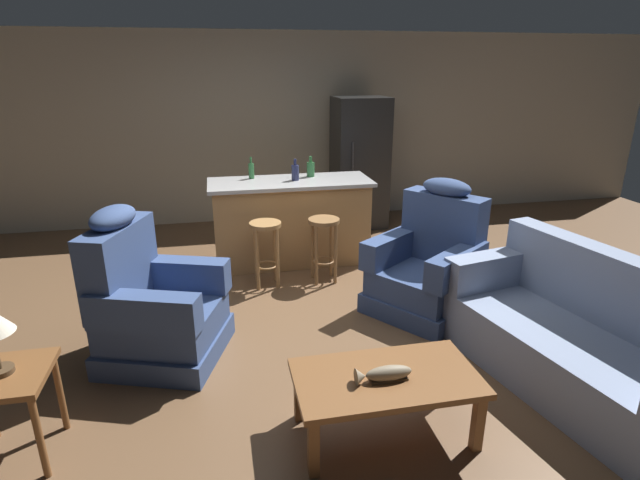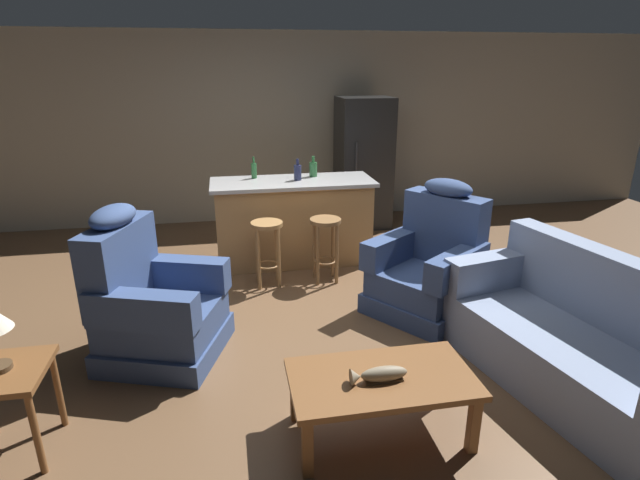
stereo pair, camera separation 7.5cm
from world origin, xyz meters
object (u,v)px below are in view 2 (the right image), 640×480
object	(u,v)px
bottle_wine_dark	(313,169)
end_table	(3,385)
kitchen_island	(293,221)
bar_stool_right	(325,238)
fish_figurine	(379,375)
coffee_table	(382,384)
couch	(580,343)
bottle_tall_green	(254,170)
recliner_near_island	(429,267)
refrigerator	(363,163)
recliner_near_lamp	(152,305)
bar_stool_left	(267,242)
bottle_short_amber	(298,172)

from	to	relation	value
bottle_wine_dark	end_table	bearing A→B (deg)	-128.31
kitchen_island	bar_stool_right	xyz separation A→B (m)	(0.25, -0.63, -0.01)
fish_figurine	kitchen_island	size ratio (longest dim) A/B	0.19
coffee_table	couch	world-z (taller)	couch
bar_stool_right	bottle_tall_green	world-z (taller)	bottle_tall_green
recliner_near_island	bar_stool_right	xyz separation A→B (m)	(-0.80, 0.81, 0.05)
fish_figurine	recliner_near_island	bearing A→B (deg)	58.57
couch	bar_stool_right	xyz separation A→B (m)	(-1.38, 2.13, 0.13)
bar_stool_right	refrigerator	world-z (taller)	refrigerator
recliner_near_lamp	bar_stool_left	size ratio (longest dim) A/B	1.76
recliner_near_lamp	bar_stool_right	xyz separation A→B (m)	(1.58, 1.13, 0.05)
refrigerator	bottle_tall_green	world-z (taller)	refrigerator
recliner_near_lamp	bottle_tall_green	xyz separation A→B (m)	(0.93, 1.96, 0.62)
end_table	bar_stool_left	bearing A→B (deg)	51.50
kitchen_island	coffee_table	bearing A→B (deg)	-87.68
recliner_near_island	refrigerator	xyz separation A→B (m)	(0.09, 2.64, 0.46)
recliner_near_lamp	bottle_wine_dark	size ratio (longest dim) A/B	5.18
fish_figurine	bottle_wine_dark	xyz separation A→B (m)	(0.18, 3.18, 0.58)
coffee_table	bar_stool_left	distance (m)	2.40
bar_stool_left	bar_stool_right	size ratio (longest dim) A/B	1.00
couch	bar_stool_right	distance (m)	2.53
end_table	refrigerator	world-z (taller)	refrigerator
bottle_short_amber	bottle_wine_dark	xyz separation A→B (m)	(0.20, 0.15, -0.00)
coffee_table	bottle_tall_green	size ratio (longest dim) A/B	4.54
couch	bottle_short_amber	size ratio (longest dim) A/B	8.56
kitchen_island	bottle_tall_green	distance (m)	0.72
end_table	bottle_tall_green	distance (m)	3.39
recliner_near_lamp	bottle_tall_green	world-z (taller)	recliner_near_lamp
bar_stool_left	bar_stool_right	bearing A→B (deg)	0.00
kitchen_island	bottle_short_amber	bearing A→B (deg)	5.34
refrigerator	bottle_wine_dark	size ratio (longest dim) A/B	7.60
bar_stool_left	bottle_wine_dark	distance (m)	1.15
recliner_near_lamp	fish_figurine	bearing A→B (deg)	-22.47
coffee_table	couch	size ratio (longest dim) A/B	0.54
end_table	coffee_table	bearing A→B (deg)	-6.74
recliner_near_lamp	end_table	distance (m)	1.18
couch	bottle_wine_dark	world-z (taller)	bottle_wine_dark
recliner_near_lamp	refrigerator	world-z (taller)	refrigerator
bottle_short_amber	bar_stool_right	bearing A→B (deg)	-73.54
bar_stool_right	coffee_table	bearing A→B (deg)	-93.09
refrigerator	bottle_short_amber	distance (m)	1.62
recliner_near_island	refrigerator	world-z (taller)	refrigerator
recliner_near_island	bottle_wine_dark	world-z (taller)	recliner_near_island
couch	recliner_near_island	distance (m)	1.43
couch	recliner_near_lamp	distance (m)	3.12
bottle_wine_dark	couch	bearing A→B (deg)	-64.99
recliner_near_lamp	bottle_short_amber	xyz separation A→B (m)	(1.40, 1.77, 0.62)
end_table	kitchen_island	xyz separation A→B (m)	(2.02, 2.73, 0.02)
bar_stool_left	recliner_near_lamp	bearing A→B (deg)	-131.03
recliner_near_lamp	bottle_short_amber	bearing A→B (deg)	70.82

